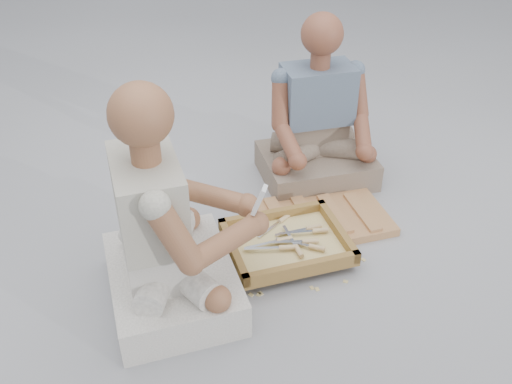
{
  "coord_description": "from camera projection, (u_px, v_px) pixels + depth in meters",
  "views": [
    {
      "loc": [
        -0.17,
        -1.82,
        1.66
      ],
      "look_at": [
        0.02,
        0.15,
        0.3
      ],
      "focal_mm": 40.0,
      "sensor_mm": 36.0,
      "label": 1
    }
  ],
  "objects": [
    {
      "name": "wood_chip_15",
      "position": [
        284.0,
        213.0,
        2.78
      ],
      "size": [
        0.02,
        0.02,
        0.0
      ],
      "primitive_type": "cube",
      "rotation": [
        0.0,
        0.0,
        0.94
      ],
      "color": "#DCCA82",
      "rests_on": "ground"
    },
    {
      "name": "wood_chip_0",
      "position": [
        354.0,
        255.0,
        2.53
      ],
      "size": [
        0.02,
        0.02,
        0.0
      ],
      "primitive_type": "cube",
      "rotation": [
        0.0,
        0.0,
        1.23
      ],
      "color": "#DCCA82",
      "rests_on": "ground"
    },
    {
      "name": "wood_chip_10",
      "position": [
        251.0,
        295.0,
        2.32
      ],
      "size": [
        0.02,
        0.02,
        0.0
      ],
      "primitive_type": "cube",
      "rotation": [
        0.0,
        0.0,
        2.38
      ],
      "color": "#DCCA82",
      "rests_on": "ground"
    },
    {
      "name": "chisel_5",
      "position": [
        312.0,
        246.0,
        2.45
      ],
      "size": [
        0.21,
        0.11,
        0.02
      ],
      "rotation": [
        0.0,
        0.0,
        -0.43
      ],
      "color": "silver",
      "rests_on": "tool_tray"
    },
    {
      "name": "wood_chip_2",
      "position": [
        318.0,
        216.0,
        2.76
      ],
      "size": [
        0.02,
        0.02,
        0.0
      ],
      "primitive_type": "cube",
      "rotation": [
        0.0,
        0.0,
        0.17
      ],
      "color": "#DCCA82",
      "rests_on": "ground"
    },
    {
      "name": "wood_chip_5",
      "position": [
        215.0,
        239.0,
        2.62
      ],
      "size": [
        0.02,
        0.02,
        0.0
      ],
      "primitive_type": "cube",
      "rotation": [
        0.0,
        0.0,
        1.56
      ],
      "color": "#DCCA82",
      "rests_on": "ground"
    },
    {
      "name": "wood_chip_3",
      "position": [
        276.0,
        226.0,
        2.7
      ],
      "size": [
        0.02,
        0.02,
        0.0
      ],
      "primitive_type": "cube",
      "rotation": [
        0.0,
        0.0,
        1.13
      ],
      "color": "#DCCA82",
      "rests_on": "ground"
    },
    {
      "name": "carved_panel",
      "position": [
        322.0,
        219.0,
        2.71
      ],
      "size": [
        0.68,
        0.52,
        0.04
      ],
      "primitive_type": "cube",
      "rotation": [
        0.0,
        0.0,
        0.2
      ],
      "color": "olive",
      "rests_on": "ground"
    },
    {
      "name": "chisel_6",
      "position": [
        309.0,
        228.0,
        2.57
      ],
      "size": [
        0.22,
        0.06,
        0.02
      ],
      "rotation": [
        0.0,
        0.0,
        0.21
      ],
      "color": "silver",
      "rests_on": "tool_tray"
    },
    {
      "name": "mobile_phone",
      "position": [
        259.0,
        200.0,
        2.1
      ],
      "size": [
        0.07,
        0.06,
        0.12
      ],
      "rotation": [
        -0.35,
        0.0,
        -1.87
      ],
      "color": "silver",
      "rests_on": "craftsman"
    },
    {
      "name": "wood_chip_7",
      "position": [
        317.0,
        289.0,
        2.35
      ],
      "size": [
        0.02,
        0.02,
        0.0
      ],
      "primitive_type": "cube",
      "rotation": [
        0.0,
        0.0,
        1.75
      ],
      "color": "#DCCA82",
      "rests_on": "ground"
    },
    {
      "name": "wood_chip_14",
      "position": [
        322.0,
        269.0,
        2.45
      ],
      "size": [
        0.02,
        0.02,
        0.0
      ],
      "primitive_type": "cube",
      "rotation": [
        0.0,
        0.0,
        2.2
      ],
      "color": "#DCCA82",
      "rests_on": "ground"
    },
    {
      "name": "craftsman",
      "position": [
        166.0,
        235.0,
        2.13
      ],
      "size": [
        0.68,
        0.69,
        0.94
      ],
      "rotation": [
        0.0,
        0.0,
        -1.36
      ],
      "color": "silver",
      "rests_on": "ground"
    },
    {
      "name": "ground",
      "position": [
        254.0,
        270.0,
        2.45
      ],
      "size": [
        60.0,
        60.0,
        0.0
      ],
      "primitive_type": "plane",
      "color": "#A1A1A6",
      "rests_on": "ground"
    },
    {
      "name": "companion",
      "position": [
        318.0,
        128.0,
        2.9
      ],
      "size": [
        0.62,
        0.53,
        0.87
      ],
      "rotation": [
        0.0,
        0.0,
        3.31
      ],
      "color": "#7A6A58",
      "rests_on": "ground"
    },
    {
      "name": "wood_chip_8",
      "position": [
        255.0,
        204.0,
        2.84
      ],
      "size": [
        0.02,
        0.02,
        0.0
      ],
      "primitive_type": "cube",
      "rotation": [
        0.0,
        0.0,
        2.57
      ],
      "color": "#DCCA82",
      "rests_on": "ground"
    },
    {
      "name": "wood_chip_12",
      "position": [
        346.0,
        282.0,
        2.38
      ],
      "size": [
        0.02,
        0.02,
        0.0
      ],
      "primitive_type": "cube",
      "rotation": [
        0.0,
        0.0,
        2.71
      ],
      "color": "#DCCA82",
      "rests_on": "ground"
    },
    {
      "name": "wood_chip_9",
      "position": [
        308.0,
        238.0,
        2.62
      ],
      "size": [
        0.02,
        0.02,
        0.0
      ],
      "primitive_type": "cube",
      "rotation": [
        0.0,
        0.0,
        0.43
      ],
      "color": "#DCCA82",
      "rests_on": "ground"
    },
    {
      "name": "wood_chip_11",
      "position": [
        312.0,
        288.0,
        2.35
      ],
      "size": [
        0.02,
        0.02,
        0.0
      ],
      "primitive_type": "cube",
      "rotation": [
        0.0,
        0.0,
        1.91
      ],
      "color": "#DCCA82",
      "rests_on": "ground"
    },
    {
      "name": "tool_tray",
      "position": [
        287.0,
        243.0,
        2.49
      ],
      "size": [
        0.59,
        0.51,
        0.07
      ],
      "rotation": [
        0.0,
        0.0,
        0.2
      ],
      "color": "brown",
      "rests_on": "carved_panel"
    },
    {
      "name": "wood_chip_1",
      "position": [
        259.0,
        294.0,
        2.32
      ],
      "size": [
        0.02,
        0.02,
        0.0
      ],
      "primitive_type": "cube",
      "rotation": [
        0.0,
        0.0,
        1.05
      ],
      "color": "#DCCA82",
      "rests_on": "ground"
    },
    {
      "name": "chisel_1",
      "position": [
        281.0,
        220.0,
        2.62
      ],
      "size": [
        0.17,
        0.17,
        0.02
      ],
      "rotation": [
        0.0,
        0.0,
        0.76
      ],
      "color": "silver",
      "rests_on": "tool_tray"
    },
    {
      "name": "wood_chip_13",
      "position": [
        305.0,
        274.0,
        2.42
      ],
      "size": [
        0.02,
        0.02,
        0.0
      ],
      "primitive_type": "cube",
      "rotation": [
        0.0,
        0.0,
        2.34
      ],
      "color": "#DCCA82",
      "rests_on": "ground"
    },
    {
      "name": "chisel_3",
      "position": [
        297.0,
        248.0,
        2.44
      ],
      "size": [
        0.07,
        0.22,
        0.02
      ],
      "rotation": [
        0.0,
        0.0,
        -1.35
      ],
      "color": "silver",
      "rests_on": "tool_tray"
    },
    {
      "name": "chisel_4",
      "position": [
        282.0,
        247.0,
        2.44
      ],
      "size": [
        0.22,
        0.03,
        0.02
      ],
      "rotation": [
        0.0,
        0.0,
        -0.04
      ],
      "color": "silver",
      "rests_on": "tool_tray"
    },
    {
      "name": "wood_chip_6",
      "position": [
        363.0,
        260.0,
        2.5
      ],
      "size": [
        0.02,
        0.02,
        0.0
      ],
      "primitive_type": "cube",
      "rotation": [
        0.0,
        0.0,
        2.23
      ],
      "color": "#DCCA82",
      "rests_on": "ground"
    },
    {
      "name": "chisel_7",
      "position": [
        280.0,
        240.0,
        2.49
      ],
      "size": [
        0.22,
        0.07,
        0.02
      ],
      "rotation": [
        0.0,
        0.0,
        0.24
      ],
      "color": "silver",
      "rests_on": "tool_tray"
    },
    {
      "name": "wood_chip_4",
      "position": [
        261.0,
        294.0,
        2.33
      ],
      "size": [
        0.02,
        0.02,
        0.0
      ],
      "primitive_type": "cube",
      "rotation": [
        0.0,
        0.0,
        2.12
      ],
      "color": "#DCCA82",
      "rests_on": "ground"
    },
    {
      "name": "chisel_0",
      "position": [
        305.0,
        241.0,
        2.47
      ],
      "size": [
        0.22,
        0.03,
        0.02
      ],
      "rotation": [
        0.0,
        0.0,
        -0.04
      ],
      "color": "silver",
      "rests_on": "tool_tray"
    },
    {
      "name": "chisel_2",
      "position": [
        315.0,
        231.0,
        2.54
      ],
      "size": [
        0.22,
        0.03,
        0.02
      ],
      "rotation": [
        0.0,
        0.0,
        0.03
      ],
      "color": "silver",
      "rests_on": "tool_tray"
    }
  ]
}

